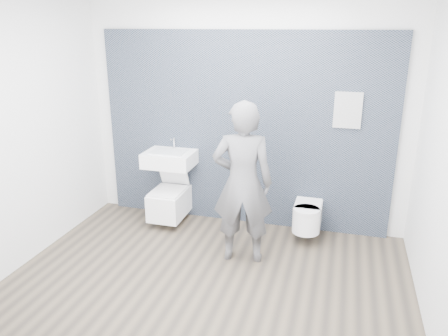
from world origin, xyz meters
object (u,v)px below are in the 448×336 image
(visitor, at_px, (243,183))
(toilet_square, at_px, (169,201))
(washbasin, at_px, (169,158))
(toilet_rounded, at_px, (307,217))

(visitor, bearing_deg, toilet_square, -39.74)
(washbasin, relative_size, toilet_rounded, 1.12)
(washbasin, distance_m, toilet_rounded, 1.84)
(toilet_square, distance_m, toilet_rounded, 1.75)
(toilet_rounded, distance_m, visitor, 1.08)
(washbasin, bearing_deg, toilet_rounded, -1.47)
(toilet_square, xyz_separation_m, toilet_rounded, (1.75, 0.01, -0.00))
(toilet_rounded, height_order, visitor, visitor)
(visitor, bearing_deg, toilet_rounded, -145.15)
(washbasin, distance_m, toilet_square, 0.56)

